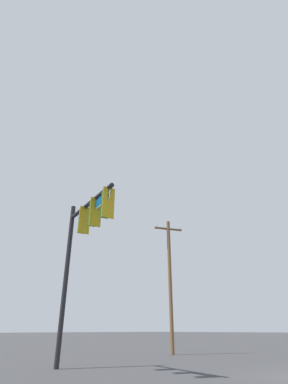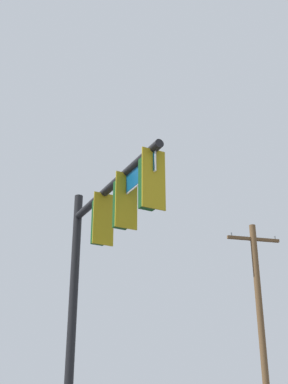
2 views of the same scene
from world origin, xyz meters
The scene contains 2 objects.
signal_pole_near centered at (-6.97, -5.47, 5.39)m, with size 4.57×1.23×7.40m.
utility_pole centered at (-10.48, 4.42, 4.86)m, with size 1.10×2.08×9.30m.
Camera 1 is at (4.37, -12.59, 1.51)m, focal length 28.00 mm.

